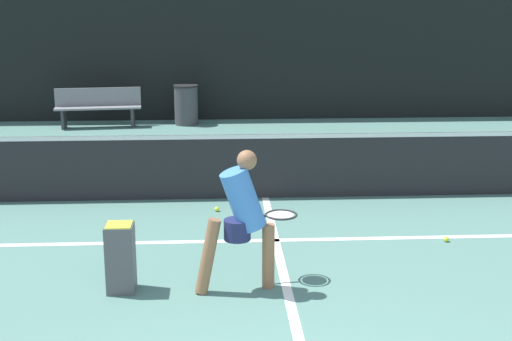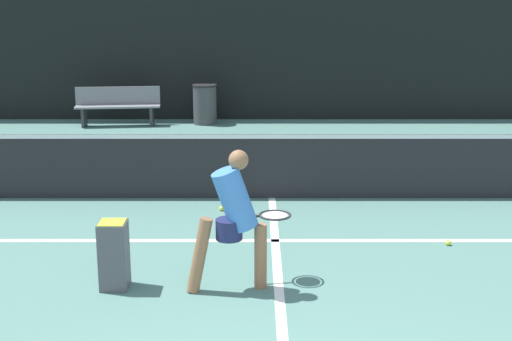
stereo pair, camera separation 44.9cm
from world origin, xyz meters
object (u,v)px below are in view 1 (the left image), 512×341
(ball_hopper, at_px, (120,256))
(trash_bin, at_px, (186,105))
(player_practicing, at_px, (242,215))
(parked_car, at_px, (87,80))
(courtside_bench, at_px, (98,106))

(ball_hopper, xyz_separation_m, trash_bin, (0.29, 9.15, 0.08))
(player_practicing, xyz_separation_m, ball_hopper, (-1.22, 0.03, -0.42))
(ball_hopper, bearing_deg, trash_bin, 88.20)
(ball_hopper, bearing_deg, parked_car, 101.29)
(courtside_bench, bearing_deg, parked_car, 97.61)
(trash_bin, xyz_separation_m, parked_car, (-2.83, 3.58, 0.13))
(courtside_bench, bearing_deg, trash_bin, 0.44)
(courtside_bench, distance_m, trash_bin, 1.94)
(player_practicing, relative_size, ball_hopper, 2.06)
(player_practicing, xyz_separation_m, trash_bin, (-0.94, 9.18, -0.34))
(courtside_bench, xyz_separation_m, parked_car, (-0.91, 3.79, 0.11))
(ball_hopper, relative_size, trash_bin, 0.79)
(ball_hopper, distance_m, courtside_bench, 9.09)
(player_practicing, distance_m, ball_hopper, 1.30)
(player_practicing, distance_m, parked_car, 13.31)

